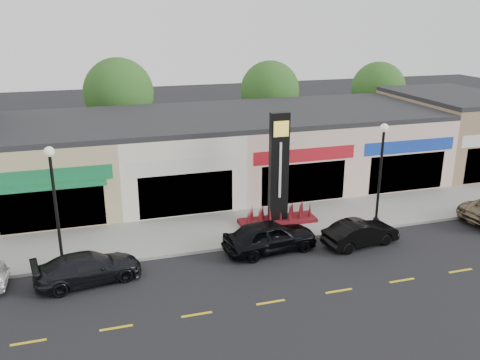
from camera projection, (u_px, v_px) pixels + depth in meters
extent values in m
plane|color=black|center=(248.00, 268.00, 22.90)|extent=(120.00, 120.00, 0.00)
cube|color=gray|center=(223.00, 229.00, 26.83)|extent=(52.00, 4.30, 0.15)
cube|color=gray|center=(235.00, 247.00, 24.79)|extent=(52.00, 0.20, 0.15)
cube|color=tan|center=(55.00, 165.00, 30.33)|extent=(7.00, 10.00, 4.50)
cube|color=#262628|center=(50.00, 126.00, 29.58)|extent=(7.00, 10.00, 0.30)
cube|color=black|center=(52.00, 208.00, 26.10)|extent=(5.25, 0.10, 2.40)
cube|color=#197342|center=(48.00, 176.00, 25.57)|extent=(6.30, 0.12, 0.80)
cube|color=#197342|center=(49.00, 187.00, 25.28)|extent=(5.60, 0.90, 0.12)
cube|color=white|center=(171.00, 156.00, 32.24)|extent=(7.00, 10.00, 4.50)
cube|color=#262628|center=(170.00, 119.00, 31.48)|extent=(7.00, 10.00, 0.30)
cube|color=black|center=(186.00, 194.00, 28.01)|extent=(5.25, 0.10, 2.40)
cube|color=silver|center=(185.00, 165.00, 27.47)|extent=(6.30, 0.12, 0.80)
cube|color=beige|center=(275.00, 148.00, 34.15)|extent=(7.00, 10.00, 4.50)
cube|color=#262628|center=(275.00, 113.00, 33.39)|extent=(7.00, 10.00, 0.30)
cube|color=black|center=(303.00, 183.00, 29.91)|extent=(5.25, 0.10, 2.40)
cube|color=#B41823|center=(305.00, 155.00, 29.38)|extent=(6.30, 0.12, 0.80)
cube|color=beige|center=(367.00, 141.00, 36.05)|extent=(7.00, 10.00, 4.50)
cube|color=#262628|center=(370.00, 107.00, 35.29)|extent=(7.00, 10.00, 0.30)
cube|color=black|center=(406.00, 172.00, 31.82)|extent=(5.25, 0.10, 2.40)
cube|color=#183DAB|center=(409.00, 146.00, 31.28)|extent=(6.30, 0.12, 0.80)
cube|color=#7B6647|center=(451.00, 131.00, 37.88)|extent=(7.00, 10.00, 5.00)
cube|color=#262628|center=(455.00, 96.00, 37.04)|extent=(7.00, 10.00, 0.30)
cylinder|color=#382619|center=(122.00, 140.00, 39.04)|extent=(0.36, 0.36, 3.15)
sphere|color=#255019|center=(119.00, 93.00, 37.89)|extent=(5.20, 5.20, 5.20)
cylinder|color=#382619|center=(269.00, 131.00, 42.34)|extent=(0.36, 0.36, 2.97)
sphere|color=#255019|center=(270.00, 90.00, 41.26)|extent=(4.80, 4.80, 4.80)
cylinder|color=#382619|center=(375.00, 125.00, 45.09)|extent=(0.36, 0.36, 2.80)
sphere|color=#255019|center=(378.00, 89.00, 44.07)|extent=(4.60, 4.60, 4.60)
cylinder|color=black|center=(63.00, 261.00, 22.90)|extent=(0.32, 0.32, 0.30)
cylinder|color=black|center=(56.00, 209.00, 22.11)|extent=(0.14, 0.14, 5.00)
sphere|color=silver|center=(49.00, 152.00, 21.29)|extent=(0.44, 0.44, 0.44)
cylinder|color=black|center=(376.00, 221.00, 27.26)|extent=(0.32, 0.32, 0.30)
cylinder|color=black|center=(380.00, 177.00, 26.47)|extent=(0.14, 0.14, 5.00)
sphere|color=silver|center=(384.00, 128.00, 25.65)|extent=(0.44, 0.44, 0.44)
cube|color=#510D17|center=(277.00, 220.00, 27.46)|extent=(4.20, 1.30, 0.20)
cube|color=black|center=(279.00, 169.00, 26.54)|extent=(1.00, 0.40, 6.00)
cube|color=yellow|center=(281.00, 129.00, 25.65)|extent=(0.80, 0.05, 0.80)
cube|color=silver|center=(280.00, 170.00, 26.34)|extent=(0.12, 0.04, 3.00)
imported|color=black|center=(88.00, 268.00, 21.53)|extent=(2.51, 4.68, 1.29)
imported|color=black|center=(270.00, 236.00, 24.27)|extent=(2.34, 4.73, 1.55)
imported|color=black|center=(361.00, 233.00, 24.95)|extent=(1.94, 4.04, 1.28)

